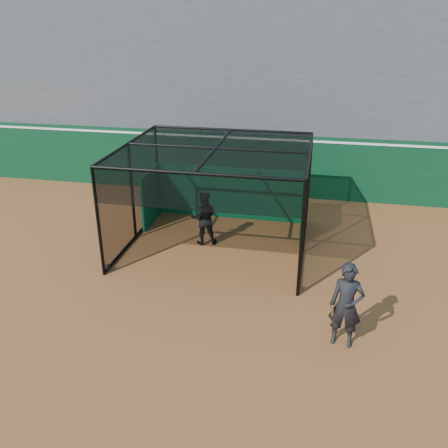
# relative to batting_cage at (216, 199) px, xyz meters

# --- Properties ---
(ground) EXTENTS (120.00, 120.00, 0.00)m
(ground) POSITION_rel_batting_cage_xyz_m (0.30, -3.41, -1.60)
(ground) COLOR brown
(ground) RESTS_ON ground
(outfield_wall) EXTENTS (50.00, 0.50, 2.50)m
(outfield_wall) POSITION_rel_batting_cage_xyz_m (0.30, 5.09, -0.31)
(outfield_wall) COLOR #0A381D
(outfield_wall) RESTS_ON ground
(grandstand) EXTENTS (50.00, 7.85, 8.95)m
(grandstand) POSITION_rel_batting_cage_xyz_m (0.30, 8.87, 2.88)
(grandstand) COLOR #4C4C4F
(grandstand) RESTS_ON ground
(batting_cage) EXTENTS (5.58, 5.04, 3.20)m
(batting_cage) POSITION_rel_batting_cage_xyz_m (0.00, 0.00, 0.00)
(batting_cage) COLOR black
(batting_cage) RESTS_ON ground
(batter) EXTENTS (1.00, 0.87, 1.75)m
(batter) POSITION_rel_batting_cage_xyz_m (-0.43, 0.09, -0.72)
(batter) COLOR black
(batter) RESTS_ON ground
(on_deck_player) EXTENTS (0.79, 0.57, 2.00)m
(on_deck_player) POSITION_rel_batting_cage_xyz_m (3.84, -4.30, -0.60)
(on_deck_player) COLOR black
(on_deck_player) RESTS_ON ground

